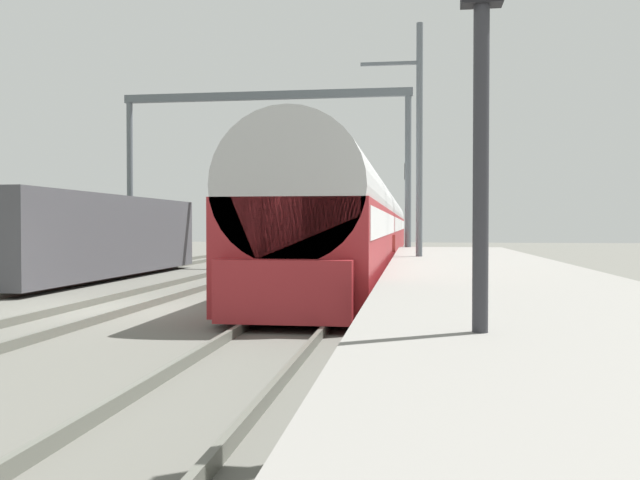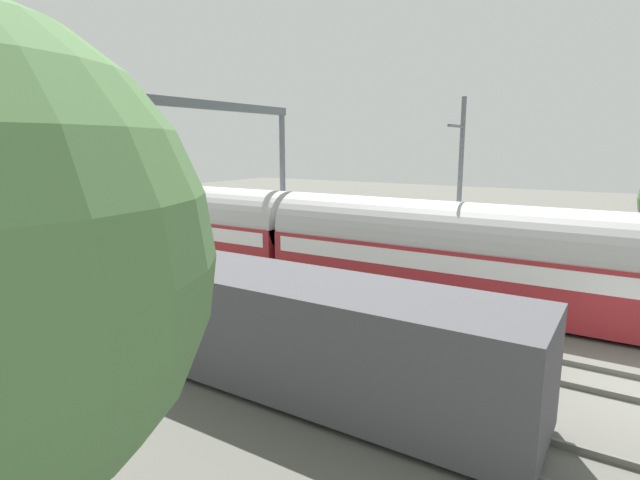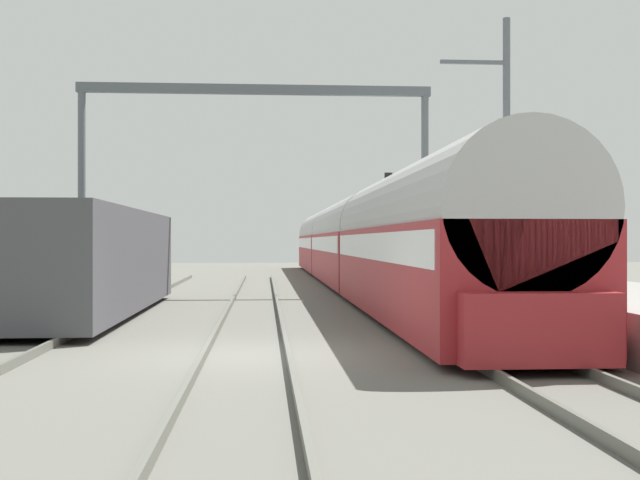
% 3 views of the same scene
% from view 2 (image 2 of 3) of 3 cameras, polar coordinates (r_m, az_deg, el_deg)
% --- Properties ---
extents(ground, '(120.00, 120.00, 0.00)m').
position_cam_2_polar(ground, '(15.35, 32.39, -14.30)').
color(ground, '#5E5D56').
extents(track_west, '(1.52, 60.00, 0.16)m').
position_cam_2_polar(track_west, '(15.32, 32.43, -14.03)').
color(track_west, '#5D5E55').
rests_on(track_west, ground).
extents(track_east, '(1.52, 60.00, 0.16)m').
position_cam_2_polar(track_east, '(19.43, 32.53, -8.93)').
color(track_east, '#5D5E55').
rests_on(track_east, ground).
extents(platform, '(4.40, 28.00, 0.90)m').
position_cam_2_polar(platform, '(23.04, 27.71, -4.60)').
color(platform, gray).
rests_on(platform, ground).
extents(passenger_train, '(2.93, 49.20, 3.82)m').
position_cam_2_polar(passenger_train, '(28.61, -16.69, 2.10)').
color(passenger_train, maroon).
rests_on(passenger_train, ground).
extents(freight_car, '(2.80, 13.00, 2.70)m').
position_cam_2_polar(freight_car, '(13.08, -4.97, -9.86)').
color(freight_car, '#47474C').
rests_on(freight_car, ground).
extents(person_crossing, '(0.43, 0.46, 1.73)m').
position_cam_2_polar(person_crossing, '(23.25, 3.13, -1.75)').
color(person_crossing, black).
rests_on(person_crossing, ground).
extents(railway_signal_far, '(0.36, 0.30, 5.33)m').
position_cam_2_polar(railway_signal_far, '(31.35, -16.84, 5.43)').
color(railway_signal_far, '#2D2D33').
rests_on(railway_signal_far, ground).
extents(catenary_gantry, '(13.18, 0.28, 7.86)m').
position_cam_2_polar(catenary_gantry, '(20.76, -15.05, 9.35)').
color(catenary_gantry, '#565D63').
rests_on(catenary_gantry, ground).
extents(catenary_pole_east_mid, '(1.90, 0.20, 8.00)m').
position_cam_2_polar(catenary_pole_east_mid, '(21.85, 15.56, 5.35)').
color(catenary_pole_east_mid, '#565D63').
rests_on(catenary_pole_east_mid, ground).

